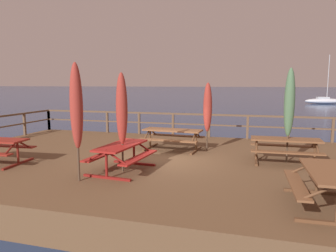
% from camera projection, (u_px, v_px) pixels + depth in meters
% --- Properties ---
extents(ground_plane, '(600.00, 600.00, 0.00)m').
position_uv_depth(ground_plane, '(162.00, 181.00, 10.57)').
color(ground_plane, navy).
extents(wooden_deck, '(15.84, 9.50, 0.79)m').
position_uv_depth(wooden_deck, '(162.00, 170.00, 10.52)').
color(wooden_deck, brown).
rests_on(wooden_deck, ground).
extents(railing_waterside_far, '(15.64, 0.10, 1.09)m').
position_uv_depth(railing_waterside_far, '(191.00, 121.00, 14.75)').
color(railing_waterside_far, brown).
rests_on(railing_waterside_far, wooden_deck).
extents(picnic_table_mid_left, '(1.55, 2.06, 0.78)m').
position_uv_depth(picnic_table_mid_left, '(121.00, 152.00, 8.93)').
color(picnic_table_mid_left, maroon).
rests_on(picnic_table_mid_left, wooden_deck).
extents(picnic_table_back_left, '(2.13, 1.46, 0.78)m').
position_uv_depth(picnic_table_back_left, '(285.00, 145.00, 9.87)').
color(picnic_table_back_left, brown).
rests_on(picnic_table_back_left, wooden_deck).
extents(picnic_table_mid_centre, '(2.27, 1.53, 0.78)m').
position_uv_depth(picnic_table_mid_centre, '(173.00, 135.00, 11.85)').
color(picnic_table_mid_centre, brown).
rests_on(picnic_table_mid_centre, wooden_deck).
extents(picnic_table_front_right, '(1.47, 2.09, 0.78)m').
position_uv_depth(picnic_table_front_right, '(327.00, 180.00, 6.29)').
color(picnic_table_front_right, brown).
rests_on(picnic_table_front_right, wooden_deck).
extents(patio_umbrella_short_back, '(0.32, 0.32, 2.78)m').
position_uv_depth(patio_umbrella_short_back, '(122.00, 109.00, 8.72)').
color(patio_umbrella_short_back, '#4C3828').
rests_on(patio_umbrella_short_back, wooden_deck).
extents(patio_umbrella_tall_mid_right, '(0.32, 0.32, 3.00)m').
position_uv_depth(patio_umbrella_tall_mid_right, '(76.00, 107.00, 7.82)').
color(patio_umbrella_tall_mid_right, '#4C3828').
rests_on(patio_umbrella_tall_mid_right, wooden_deck).
extents(patio_umbrella_tall_mid_left, '(0.32, 0.32, 2.96)m').
position_uv_depth(patio_umbrella_tall_mid_left, '(289.00, 103.00, 9.71)').
color(patio_umbrella_tall_mid_left, '#4C3828').
rests_on(patio_umbrella_tall_mid_left, wooden_deck).
extents(patio_umbrella_tall_front, '(0.32, 0.32, 2.51)m').
position_uv_depth(patio_umbrella_tall_front, '(208.00, 108.00, 11.53)').
color(patio_umbrella_tall_front, '#4C3828').
rests_on(patio_umbrella_tall_front, wooden_deck).
extents(sailboat_distant, '(6.16, 2.41, 7.72)m').
position_uv_depth(sailboat_distant, '(325.00, 101.00, 50.33)').
color(sailboat_distant, silver).
rests_on(sailboat_distant, ground).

